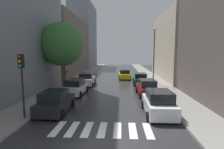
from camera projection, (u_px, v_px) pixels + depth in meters
name	position (u px, v px, depth m)	size (l,w,h in m)	color
ground_plane	(115.00, 78.00, 32.50)	(28.00, 72.00, 0.04)	#2A2A2C
sidewalk_left	(80.00, 77.00, 32.83)	(3.00, 72.00, 0.15)	gray
sidewalk_right	(151.00, 78.00, 32.14)	(3.00, 72.00, 0.15)	gray
crosswalk_stripes	(102.00, 129.00, 10.54)	(5.85, 2.20, 0.01)	silver
building_left_mid	(66.00, 46.00, 38.48)	(6.00, 20.44, 11.96)	#564C47
building_left_far	(84.00, 36.00, 56.59)	(6.00, 16.46, 19.62)	slate
building_right_mid	(178.00, 47.00, 30.89)	(6.00, 16.26, 11.22)	#B2A38C
parked_car_left_nearest	(55.00, 102.00, 13.54)	(2.16, 4.12, 1.70)	black
parked_car_left_second	(76.00, 87.00, 19.57)	(2.17, 4.48, 1.70)	silver
parked_car_left_third	(87.00, 79.00, 24.96)	(2.22, 4.20, 1.75)	silver
parked_car_right_nearest	(159.00, 103.00, 13.04)	(2.15, 4.27, 1.81)	silver
parked_car_right_second	(147.00, 88.00, 18.85)	(2.15, 4.26, 1.75)	maroon
parked_car_right_third	(140.00, 79.00, 25.54)	(2.12, 4.27, 1.65)	#0C4C2D
taxi_midroad	(125.00, 74.00, 31.11)	(2.16, 4.39, 1.81)	yellow
pedestrian_foreground	(66.00, 75.00, 23.84)	(0.97, 0.97, 1.97)	black
street_tree_left	(62.00, 44.00, 21.95)	(5.40, 5.40, 8.14)	#513823
traffic_light_left_corner	(22.00, 72.00, 11.64)	(0.30, 0.42, 4.30)	black
lamp_post_right	(154.00, 53.00, 24.27)	(0.60, 0.28, 7.67)	#595B60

